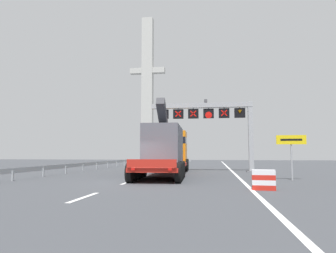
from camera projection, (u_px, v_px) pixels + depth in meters
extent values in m
plane|color=#424449|center=(133.00, 182.00, 17.06)|extent=(112.00, 112.00, 0.00)
cube|color=silver|center=(84.00, 197.00, 11.19)|extent=(0.20, 2.60, 0.01)
cube|color=silver|center=(128.00, 182.00, 17.04)|extent=(0.20, 2.60, 0.01)
cube|color=silver|center=(150.00, 175.00, 22.90)|extent=(0.20, 2.60, 0.01)
cube|color=silver|center=(163.00, 170.00, 28.75)|extent=(0.20, 2.60, 0.01)
cube|color=silver|center=(171.00, 167.00, 34.61)|extent=(0.20, 2.60, 0.01)
cube|color=silver|center=(177.00, 165.00, 40.46)|extent=(0.20, 2.60, 0.01)
cube|color=silver|center=(182.00, 164.00, 46.32)|extent=(0.20, 2.60, 0.01)
cube|color=silver|center=(185.00, 163.00, 52.17)|extent=(0.20, 2.60, 0.01)
cube|color=silver|center=(188.00, 162.00, 58.03)|extent=(0.20, 2.60, 0.01)
cube|color=silver|center=(190.00, 161.00, 63.88)|extent=(0.20, 2.60, 0.01)
cube|color=silver|center=(232.00, 171.00, 27.98)|extent=(0.20, 63.00, 0.01)
cube|color=#9EA0A5|center=(251.00, 136.00, 26.80)|extent=(0.40, 0.40, 6.25)
cube|color=slate|center=(252.00, 171.00, 26.53)|extent=(0.90, 0.90, 0.08)
cube|color=#9EA0A5|center=(201.00, 106.00, 27.69)|extent=(9.19, 0.44, 0.44)
cube|color=#4C4C51|center=(206.00, 101.00, 27.66)|extent=(0.28, 0.40, 0.28)
cube|color=black|center=(240.00, 113.00, 27.12)|extent=(0.95, 0.24, 0.87)
cube|color=#9EA0A5|center=(240.00, 108.00, 27.16)|extent=(0.08, 0.08, 0.16)
cone|color=orange|center=(240.00, 112.00, 27.00)|extent=(0.34, 0.34, 0.30)
cube|color=black|center=(224.00, 113.00, 27.32)|extent=(0.95, 0.24, 0.87)
cube|color=#9EA0A5|center=(224.00, 108.00, 27.36)|extent=(0.08, 0.08, 0.16)
cube|color=red|center=(224.00, 113.00, 27.19)|extent=(0.58, 0.02, 0.58)
cube|color=red|center=(224.00, 113.00, 27.19)|extent=(0.58, 0.02, 0.58)
cube|color=black|center=(209.00, 113.00, 27.52)|extent=(0.95, 0.24, 0.87)
cube|color=#9EA0A5|center=(209.00, 108.00, 27.56)|extent=(0.08, 0.08, 0.16)
cone|color=red|center=(209.00, 115.00, 27.38)|extent=(0.61, 0.02, 0.61)
cube|color=black|center=(193.00, 114.00, 27.72)|extent=(0.95, 0.24, 0.87)
cube|color=#9EA0A5|center=(193.00, 109.00, 27.77)|extent=(0.08, 0.08, 0.16)
cube|color=red|center=(193.00, 114.00, 27.60)|extent=(0.58, 0.02, 0.58)
cube|color=red|center=(193.00, 114.00, 27.60)|extent=(0.58, 0.02, 0.58)
cube|color=black|center=(178.00, 114.00, 27.93)|extent=(0.95, 0.24, 0.87)
cube|color=#9EA0A5|center=(178.00, 109.00, 27.97)|extent=(0.08, 0.08, 0.16)
cube|color=red|center=(178.00, 114.00, 27.80)|extent=(0.58, 0.02, 0.58)
cube|color=red|center=(178.00, 114.00, 27.80)|extent=(0.58, 0.02, 0.58)
cube|color=black|center=(164.00, 114.00, 28.13)|extent=(0.95, 0.24, 0.87)
cube|color=#9EA0A5|center=(164.00, 109.00, 28.17)|extent=(0.08, 0.08, 0.16)
cube|color=red|center=(163.00, 114.00, 28.00)|extent=(0.58, 0.02, 0.58)
cube|color=red|center=(163.00, 114.00, 28.00)|extent=(0.58, 0.02, 0.58)
cube|color=red|center=(163.00, 166.00, 21.10)|extent=(3.24, 10.51, 0.24)
cube|color=red|center=(151.00, 163.00, 15.90)|extent=(2.66, 0.19, 0.44)
cylinder|color=black|center=(130.00, 173.00, 16.76)|extent=(0.37, 1.11, 1.10)
cylinder|color=black|center=(178.00, 173.00, 16.48)|extent=(0.37, 1.11, 1.10)
cylinder|color=black|center=(134.00, 172.00, 17.80)|extent=(0.37, 1.11, 1.10)
cylinder|color=black|center=(179.00, 172.00, 17.52)|extent=(0.37, 1.11, 1.10)
cylinder|color=black|center=(137.00, 171.00, 18.84)|extent=(0.37, 1.11, 1.10)
cylinder|color=black|center=(181.00, 171.00, 18.56)|extent=(0.37, 1.11, 1.10)
cylinder|color=black|center=(141.00, 170.00, 19.88)|extent=(0.37, 1.11, 1.10)
cylinder|color=black|center=(182.00, 170.00, 19.60)|extent=(0.37, 1.11, 1.10)
cylinder|color=black|center=(144.00, 169.00, 20.92)|extent=(0.37, 1.11, 1.10)
cylinder|color=black|center=(182.00, 169.00, 20.64)|extent=(0.37, 1.11, 1.10)
cube|color=orange|center=(172.00, 148.00, 28.25)|extent=(2.71, 3.31, 3.10)
cube|color=black|center=(172.00, 141.00, 28.31)|extent=(2.74, 3.33, 0.60)
cylinder|color=black|center=(160.00, 164.00, 29.12)|extent=(0.39, 1.11, 1.10)
cylinder|color=black|center=(187.00, 165.00, 28.85)|extent=(0.39, 1.11, 1.10)
cylinder|color=black|center=(157.00, 165.00, 27.14)|extent=(0.39, 1.11, 1.10)
cylinder|color=black|center=(186.00, 165.00, 26.87)|extent=(0.39, 1.11, 1.10)
cube|color=#565B66|center=(164.00, 145.00, 21.62)|extent=(2.62, 5.82, 2.70)
cube|color=#2D2D33|center=(163.00, 117.00, 20.94)|extent=(0.68, 2.96, 2.29)
cube|color=red|center=(133.00, 169.00, 15.93)|extent=(0.20, 0.07, 0.12)
cube|color=red|center=(170.00, 169.00, 15.73)|extent=(0.20, 0.07, 0.12)
cylinder|color=#9EA0A5|center=(292.00, 158.00, 18.39)|extent=(0.10, 0.10, 2.74)
cube|color=yellow|center=(291.00, 140.00, 18.43)|extent=(1.76, 0.06, 0.56)
cube|color=black|center=(291.00, 140.00, 18.39)|extent=(1.27, 0.01, 0.12)
cube|color=red|center=(264.00, 187.00, 13.49)|extent=(1.04, 0.58, 0.23)
cube|color=white|center=(264.00, 182.00, 13.51)|extent=(1.04, 0.58, 0.22)
cube|color=red|center=(263.00, 177.00, 13.53)|extent=(1.04, 0.58, 0.23)
cube|color=white|center=(263.00, 172.00, 13.55)|extent=(1.04, 0.58, 0.23)
cube|color=#999EA3|center=(90.00, 164.00, 29.10)|extent=(0.04, 26.16, 0.32)
cube|color=#999EA3|center=(13.00, 176.00, 17.78)|extent=(0.10, 0.10, 0.60)
cube|color=#999EA3|center=(43.00, 172.00, 21.00)|extent=(0.10, 0.10, 0.60)
cube|color=#999EA3|center=(66.00, 170.00, 24.23)|extent=(0.10, 0.10, 0.60)
cube|color=#999EA3|center=(83.00, 168.00, 27.45)|extent=(0.10, 0.10, 0.60)
cube|color=#999EA3|center=(97.00, 166.00, 30.67)|extent=(0.10, 0.10, 0.60)
cube|color=#999EA3|center=(108.00, 165.00, 33.90)|extent=(0.10, 0.10, 0.60)
cube|color=#999EA3|center=(117.00, 164.00, 37.12)|extent=(0.10, 0.10, 0.60)
cube|color=#999EA3|center=(125.00, 163.00, 40.34)|extent=(0.10, 0.10, 0.60)
cube|color=#B7B7B2|center=(147.00, 88.00, 77.29)|extent=(2.80, 2.00, 36.68)
cube|color=#B7B7B2|center=(148.00, 71.00, 77.68)|extent=(9.00, 1.60, 1.40)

